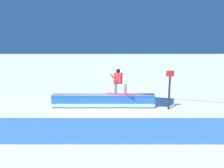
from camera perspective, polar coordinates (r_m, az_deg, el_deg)
name	(u,v)px	position (r m, az deg, el deg)	size (l,w,h in m)	color
ground_plane	(103,107)	(11.85, -2.27, -6.14)	(120.00, 120.00, 0.00)	white
grind_box	(103,102)	(11.76, -2.28, -4.62)	(5.52, 0.57, 0.72)	#266EB5
snowboarder	(119,81)	(11.55, 1.77, 0.85)	(1.53, 0.82, 1.38)	#CA3184
safety_fence	(99,131)	(7.57, -3.33, -12.32)	(11.41, 0.06, 0.94)	#3975E5
trail_marker	(169,89)	(11.62, 14.84, -1.26)	(0.40, 0.10, 2.05)	#262628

